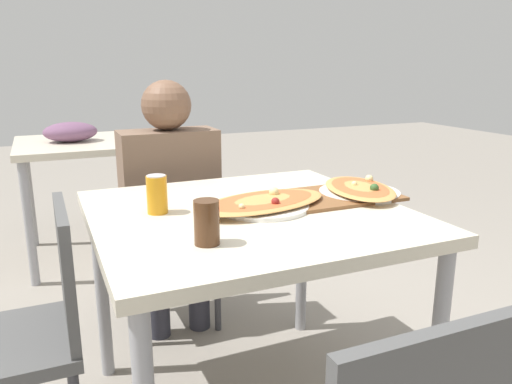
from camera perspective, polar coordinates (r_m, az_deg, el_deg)
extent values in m
cube|color=beige|center=(1.65, -0.83, -2.76)|extent=(1.00, 0.98, 0.04)
cylinder|color=#99999E|center=(1.71, 20.00, -17.12)|extent=(0.05, 0.05, 0.72)
cylinder|color=#99999E|center=(2.09, -17.20, -10.87)|extent=(0.05, 0.05, 0.72)
cylinder|color=#99999E|center=(2.33, 5.26, -7.49)|extent=(0.05, 0.05, 0.72)
cube|color=#4C4C4C|center=(2.40, -9.72, -5.33)|extent=(0.40, 0.40, 0.04)
cube|color=#4C4C4C|center=(2.51, -10.95, 0.57)|extent=(0.38, 0.03, 0.38)
cylinder|color=#38383D|center=(2.38, -4.43, -11.15)|extent=(0.03, 0.03, 0.40)
cylinder|color=#38383D|center=(2.30, -12.62, -12.38)|extent=(0.03, 0.03, 0.40)
cylinder|color=#38383D|center=(2.68, -6.85, -8.21)|extent=(0.03, 0.03, 0.40)
cylinder|color=#38383D|center=(2.61, -14.10, -9.18)|extent=(0.03, 0.03, 0.40)
cube|color=#4C4C4C|center=(1.70, -26.65, -15.49)|extent=(0.40, 0.40, 0.04)
cube|color=#4C4C4C|center=(1.60, -20.87, -8.24)|extent=(0.03, 0.38, 0.38)
cylinder|color=#38383D|center=(1.95, -20.43, -18.31)|extent=(0.03, 0.03, 0.40)
cylinder|color=#2D2D38|center=(2.40, -6.58, -10.42)|extent=(0.10, 0.10, 0.44)
cylinder|color=#2D2D38|center=(2.36, -11.17, -11.08)|extent=(0.10, 0.10, 0.44)
cube|color=brown|center=(2.30, -9.82, 0.79)|extent=(0.43, 0.20, 0.50)
sphere|color=brown|center=(2.24, -10.22, 9.74)|extent=(0.22, 0.22, 0.22)
cylinder|color=white|center=(1.66, 0.85, -1.71)|extent=(0.31, 0.31, 0.01)
ellipsoid|color=tan|center=(1.65, 0.85, -1.15)|extent=(0.52, 0.35, 0.02)
ellipsoid|color=#D16033|center=(1.65, 0.85, -0.95)|extent=(0.43, 0.28, 0.01)
sphere|color=beige|center=(1.72, 2.07, 0.01)|extent=(0.03, 0.03, 0.03)
sphere|color=beige|center=(1.56, -1.64, -1.70)|extent=(0.02, 0.02, 0.02)
sphere|color=maroon|center=(1.61, 2.23, -1.10)|extent=(0.03, 0.03, 0.03)
cylinder|color=orange|center=(1.63, -11.25, -0.31)|extent=(0.07, 0.07, 0.12)
cylinder|color=silver|center=(1.62, -11.36, 1.83)|extent=(0.06, 0.06, 0.00)
cylinder|color=#4C2D19|center=(1.33, -5.65, -3.48)|extent=(0.07, 0.07, 0.12)
cube|color=brown|center=(1.82, 8.97, -0.44)|extent=(0.44, 0.29, 0.01)
cylinder|color=white|center=(1.88, 11.72, -0.08)|extent=(0.29, 0.29, 0.01)
ellipsoid|color=tan|center=(1.88, 11.75, 0.43)|extent=(0.32, 0.43, 0.02)
ellipsoid|color=#D16033|center=(1.87, 11.76, 0.61)|extent=(0.26, 0.36, 0.01)
sphere|color=beige|center=(1.88, 11.17, 0.90)|extent=(0.02, 0.02, 0.02)
sphere|color=beige|center=(1.97, 12.82, 1.48)|extent=(0.03, 0.03, 0.03)
sphere|color=#335928|center=(1.83, 13.37, 0.46)|extent=(0.03, 0.03, 0.03)
cube|color=beige|center=(3.33, -16.55, 5.44)|extent=(1.10, 0.80, 0.04)
ellipsoid|color=#724C6B|center=(3.30, -20.45, 6.46)|extent=(0.32, 0.24, 0.12)
cylinder|color=#99999E|center=(3.05, -24.51, -3.43)|extent=(0.05, 0.05, 0.72)
cylinder|color=#99999E|center=(3.18, -6.26, -1.49)|extent=(0.05, 0.05, 0.72)
cylinder|color=#99999E|center=(3.73, -24.46, -0.34)|extent=(0.05, 0.05, 0.72)
cylinder|color=#99999E|center=(3.83, -9.41, 1.17)|extent=(0.05, 0.05, 0.72)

